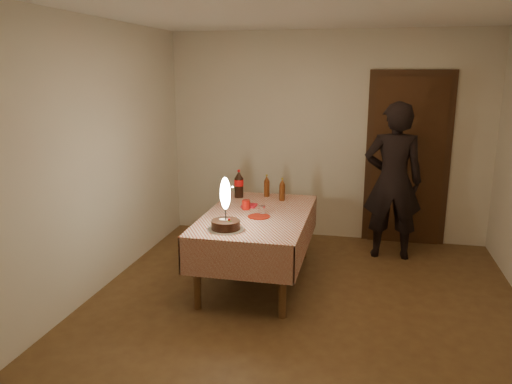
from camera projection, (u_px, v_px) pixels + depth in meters
The scene contains 12 objects.
ground at pixel (300, 314), 4.44m from camera, with size 4.00×4.50×0.01m, color brown.
room_shell at pixel (309, 128), 4.11m from camera, with size 4.04×4.54×2.62m.
dining_table at pixel (257, 223), 5.03m from camera, with size 1.02×1.72×0.72m.
birthday_cake at pixel (226, 216), 4.48m from camera, with size 0.33×0.33×0.48m.
red_plate at pixel (259, 216), 4.89m from camera, with size 0.22×0.22×0.01m, color #A7190B.
red_cup at pixel (246, 205), 5.14m from camera, with size 0.08×0.08×0.10m, color #B4130C.
clear_cup at pixel (262, 210), 4.96m from camera, with size 0.07×0.07×0.09m, color white.
napkin_stack at pixel (249, 205), 5.26m from camera, with size 0.15×0.15×0.02m, color red.
cola_bottle at pixel (239, 184), 5.61m from camera, with size 0.10×0.10×0.32m.
amber_bottle_left at pixel (267, 186), 5.66m from camera, with size 0.06×0.06×0.25m.
amber_bottle_right at pixel (282, 190), 5.49m from camera, with size 0.06×0.06×0.25m.
photographer at pixel (393, 181), 5.63m from camera, with size 0.67×0.48×1.79m.
Camera 1 is at (0.50, -4.05, 2.11)m, focal length 35.00 mm.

